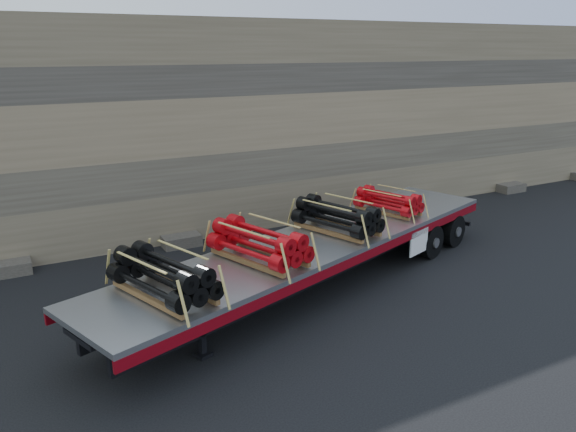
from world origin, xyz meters
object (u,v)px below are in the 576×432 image
bundle_midrear (337,217)px  bundle_rear (388,202)px  bundle_front (163,277)px  trailer (316,263)px  bundle_midfront (259,244)px

bundle_midrear → bundle_rear: bundle_midrear is taller
bundle_front → bundle_rear: (7.61, 2.62, -0.08)m
bundle_front → trailer: bearing=0.0°
bundle_midrear → bundle_rear: (2.35, 0.81, -0.07)m
bundle_midfront → bundle_rear: bearing=0.0°
bundle_front → bundle_midfront: bundle_midfront is taller
bundle_front → bundle_rear: bearing=-0.0°
bundle_midfront → bundle_rear: 5.41m
bundle_rear → bundle_front: bearing=180.0°
trailer → bundle_front: bearing=-180.0°
bundle_front → bundle_midrear: bearing=0.0°
bundle_front → bundle_midfront: (2.50, 0.86, 0.01)m
bundle_front → bundle_midrear: bundle_front is taller
bundle_midfront → trailer: bearing=0.0°
bundle_midfront → bundle_midrear: 2.92m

